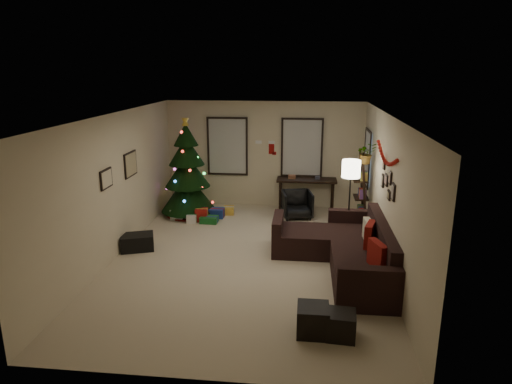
# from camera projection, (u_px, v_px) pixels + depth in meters

# --- Properties ---
(floor) EXTENTS (7.00, 7.00, 0.00)m
(floor) POSITION_uv_depth(u_px,v_px,m) (247.00, 258.00, 8.61)
(floor) COLOR #C8B697
(floor) RESTS_ON ground
(ceiling) EXTENTS (7.00, 7.00, 0.00)m
(ceiling) POSITION_uv_depth(u_px,v_px,m) (247.00, 115.00, 7.89)
(ceiling) COLOR white
(ceiling) RESTS_ON floor
(wall_back) EXTENTS (5.00, 0.00, 5.00)m
(wall_back) POSITION_uv_depth(u_px,v_px,m) (264.00, 155.00, 11.61)
(wall_back) COLOR beige
(wall_back) RESTS_ON floor
(wall_front) EXTENTS (5.00, 0.00, 5.00)m
(wall_front) POSITION_uv_depth(u_px,v_px,m) (206.00, 274.00, 4.90)
(wall_front) COLOR beige
(wall_front) RESTS_ON floor
(wall_left) EXTENTS (0.00, 7.00, 7.00)m
(wall_left) POSITION_uv_depth(u_px,v_px,m) (115.00, 186.00, 8.51)
(wall_left) COLOR beige
(wall_left) RESTS_ON floor
(wall_right) EXTENTS (0.00, 7.00, 7.00)m
(wall_right) POSITION_uv_depth(u_px,v_px,m) (387.00, 194.00, 7.99)
(wall_right) COLOR beige
(wall_right) RESTS_ON floor
(window_back_left) EXTENTS (1.05, 0.06, 1.50)m
(window_back_left) POSITION_uv_depth(u_px,v_px,m) (228.00, 146.00, 11.62)
(window_back_left) COLOR #728CB2
(window_back_left) RESTS_ON wall_back
(window_back_right) EXTENTS (1.05, 0.06, 1.50)m
(window_back_right) POSITION_uv_depth(u_px,v_px,m) (302.00, 148.00, 11.43)
(window_back_right) COLOR #728CB2
(window_back_right) RESTS_ON wall_back
(window_right_wall) EXTENTS (0.06, 0.90, 1.30)m
(window_right_wall) POSITION_uv_depth(u_px,v_px,m) (368.00, 158.00, 10.40)
(window_right_wall) COLOR #728CB2
(window_right_wall) RESTS_ON wall_right
(christmas_tree) EXTENTS (1.32, 1.32, 2.45)m
(christmas_tree) POSITION_uv_depth(u_px,v_px,m) (187.00, 175.00, 10.90)
(christmas_tree) COLOR black
(christmas_tree) RESTS_ON floor
(presents) EXTENTS (1.50, 1.01, 0.30)m
(presents) POSITION_uv_depth(u_px,v_px,m) (201.00, 214.00, 10.87)
(presents) COLOR silver
(presents) RESTS_ON floor
(sofa) EXTENTS (2.06, 2.97, 0.91)m
(sofa) POSITION_uv_depth(u_px,v_px,m) (346.00, 251.00, 8.20)
(sofa) COLOR black
(sofa) RESTS_ON floor
(pillow_red_a) EXTENTS (0.27, 0.48, 0.47)m
(pillow_red_a) POSITION_uv_depth(u_px,v_px,m) (377.00, 256.00, 7.12)
(pillow_red_a) COLOR maroon
(pillow_red_a) RESTS_ON sofa
(pillow_red_b) EXTENTS (0.26, 0.48, 0.46)m
(pillow_red_b) POSITION_uv_depth(u_px,v_px,m) (370.00, 236.00, 7.99)
(pillow_red_b) COLOR maroon
(pillow_red_b) RESTS_ON sofa
(pillow_cream) EXTENTS (0.14, 0.41, 0.41)m
(pillow_cream) POSITION_uv_depth(u_px,v_px,m) (368.00, 231.00, 8.26)
(pillow_cream) COLOR beige
(pillow_cream) RESTS_ON sofa
(ottoman_near) EXTENTS (0.43, 0.43, 0.41)m
(ottoman_near) POSITION_uv_depth(u_px,v_px,m) (313.00, 320.00, 6.14)
(ottoman_near) COLOR black
(ottoman_near) RESTS_ON floor
(ottoman_far) EXTENTS (0.41, 0.41, 0.36)m
(ottoman_far) POSITION_uv_depth(u_px,v_px,m) (341.00, 325.00, 6.06)
(ottoman_far) COLOR black
(ottoman_far) RESTS_ON floor
(desk) EXTENTS (1.49, 0.53, 0.80)m
(desk) POSITION_uv_depth(u_px,v_px,m) (307.00, 183.00, 11.39)
(desk) COLOR black
(desk) RESTS_ON floor
(desk_chair) EXTENTS (0.73, 0.70, 0.65)m
(desk_chair) POSITION_uv_depth(u_px,v_px,m) (297.00, 204.00, 10.89)
(desk_chair) COLOR black
(desk_chair) RESTS_ON floor
(bookshelf) EXTENTS (0.30, 0.53, 1.79)m
(bookshelf) POSITION_uv_depth(u_px,v_px,m) (362.00, 192.00, 9.92)
(bookshelf) COLOR black
(bookshelf) RESTS_ON floor
(potted_plant) EXTENTS (0.61, 0.56, 0.58)m
(potted_plant) POSITION_uv_depth(u_px,v_px,m) (367.00, 150.00, 9.39)
(potted_plant) COLOR #4C4C4C
(potted_plant) RESTS_ON bookshelf
(floor_lamp) EXTENTS (0.37, 0.37, 1.74)m
(floor_lamp) POSITION_uv_depth(u_px,v_px,m) (351.00, 174.00, 8.99)
(floor_lamp) COLOR black
(floor_lamp) RESTS_ON floor
(art_map) EXTENTS (0.04, 0.60, 0.50)m
(art_map) POSITION_uv_depth(u_px,v_px,m) (130.00, 164.00, 9.18)
(art_map) COLOR black
(art_map) RESTS_ON wall_left
(art_abstract) EXTENTS (0.04, 0.45, 0.35)m
(art_abstract) POSITION_uv_depth(u_px,v_px,m) (106.00, 179.00, 8.07)
(art_abstract) COLOR black
(art_abstract) RESTS_ON wall_left
(gallery) EXTENTS (0.03, 1.25, 0.54)m
(gallery) POSITION_uv_depth(u_px,v_px,m) (388.00, 183.00, 7.86)
(gallery) COLOR black
(gallery) RESTS_ON wall_right
(garland) EXTENTS (0.08, 1.90, 0.30)m
(garland) POSITION_uv_depth(u_px,v_px,m) (386.00, 156.00, 7.93)
(garland) COLOR #A5140C
(garland) RESTS_ON wall_right
(stocking_left) EXTENTS (0.20, 0.05, 0.36)m
(stocking_left) POSITION_uv_depth(u_px,v_px,m) (259.00, 147.00, 11.59)
(stocking_left) COLOR #990F0C
(stocking_left) RESTS_ON wall_back
(stocking_right) EXTENTS (0.20, 0.05, 0.36)m
(stocking_right) POSITION_uv_depth(u_px,v_px,m) (272.00, 147.00, 11.55)
(stocking_right) COLOR #990F0C
(stocking_right) RESTS_ON wall_back
(storage_bin) EXTENTS (0.73, 0.60, 0.32)m
(storage_bin) POSITION_uv_depth(u_px,v_px,m) (137.00, 242.00, 8.99)
(storage_bin) COLOR black
(storage_bin) RESTS_ON floor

